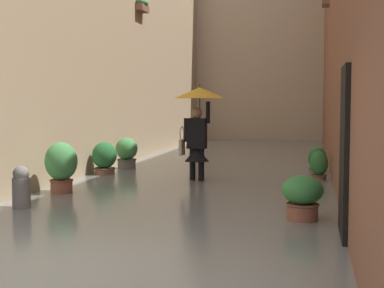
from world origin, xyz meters
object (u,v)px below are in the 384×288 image
(potted_plant_mid_right, at_px, (127,155))
(potted_plant_near_right, at_px, (104,161))
(potted_plant_near_left, at_px, (302,200))
(person_wading, at_px, (198,115))
(potted_plant_mid_left, at_px, (319,168))
(potted_plant_far_left, at_px, (317,163))
(mooring_bollard, at_px, (21,192))
(potted_plant_far_right, at_px, (61,168))

(potted_plant_mid_right, relative_size, potted_plant_near_right, 1.03)
(potted_plant_near_left, bearing_deg, potted_plant_near_right, -43.21)
(person_wading, bearing_deg, potted_plant_mid_right, -38.73)
(potted_plant_mid_left, bearing_deg, person_wading, 14.45)
(potted_plant_mid_left, height_order, potted_plant_near_right, potted_plant_near_right)
(person_wading, bearing_deg, potted_plant_far_left, -140.36)
(potted_plant_mid_left, xyz_separation_m, potted_plant_far_left, (0.02, -1.35, -0.03))
(potted_plant_mid_right, bearing_deg, mooring_bollard, 90.56)
(person_wading, distance_m, potted_plant_near_right, 2.50)
(potted_plant_near_right, distance_m, mooring_bollard, 4.07)
(potted_plant_far_right, relative_size, potted_plant_near_right, 1.21)
(potted_plant_mid_left, distance_m, potted_plant_far_left, 1.35)
(potted_plant_near_right, height_order, mooring_bollard, potted_plant_near_right)
(potted_plant_mid_right, height_order, potted_plant_near_right, potted_plant_mid_right)
(potted_plant_near_left, relative_size, potted_plant_far_right, 0.73)
(person_wading, xyz_separation_m, potted_plant_far_right, (2.04, 2.06, -0.88))
(person_wading, height_order, potted_plant_mid_right, person_wading)
(potted_plant_far_left, bearing_deg, potted_plant_far_right, 42.34)
(potted_plant_mid_right, xyz_separation_m, mooring_bollard, (-0.05, 5.19, -0.09))
(person_wading, height_order, potted_plant_near_left, person_wading)
(potted_plant_near_left, distance_m, potted_plant_near_right, 5.99)
(potted_plant_far_right, bearing_deg, potted_plant_near_left, 160.36)
(mooring_bollard, bearing_deg, potted_plant_far_right, -89.17)
(mooring_bollard, bearing_deg, potted_plant_mid_left, -136.91)
(potted_plant_far_left, bearing_deg, potted_plant_mid_right, 3.97)
(potted_plant_near_left, xyz_separation_m, potted_plant_far_right, (4.19, -1.50, 0.17))
(person_wading, relative_size, potted_plant_near_right, 2.41)
(potted_plant_near_left, distance_m, potted_plant_far_left, 5.53)
(potted_plant_mid_right, xyz_separation_m, potted_plant_near_right, (0.14, 1.12, -0.02))
(potted_plant_mid_right, xyz_separation_m, potted_plant_far_left, (-4.46, -0.31, -0.12))
(potted_plant_mid_left, bearing_deg, mooring_bollard, 43.09)
(potted_plant_mid_left, height_order, potted_plant_far_right, potted_plant_far_right)
(potted_plant_far_right, height_order, mooring_bollard, potted_plant_far_right)
(potted_plant_far_right, xyz_separation_m, mooring_bollard, (-0.02, 1.46, -0.21))
(potted_plant_near_right, bearing_deg, person_wading, 166.19)
(person_wading, xyz_separation_m, potted_plant_mid_right, (2.07, -1.66, -1.00))
(potted_plant_mid_right, bearing_deg, person_wading, 141.27)
(potted_plant_mid_left, xyz_separation_m, potted_plant_mid_right, (4.48, -1.04, 0.09))
(potted_plant_mid_left, distance_m, mooring_bollard, 6.06)
(potted_plant_far_left, bearing_deg, potted_plant_mid_left, 91.02)
(potted_plant_near_left, xyz_separation_m, potted_plant_near_right, (4.36, -4.10, 0.03))
(potted_plant_mid_right, relative_size, potted_plant_near_left, 1.17)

